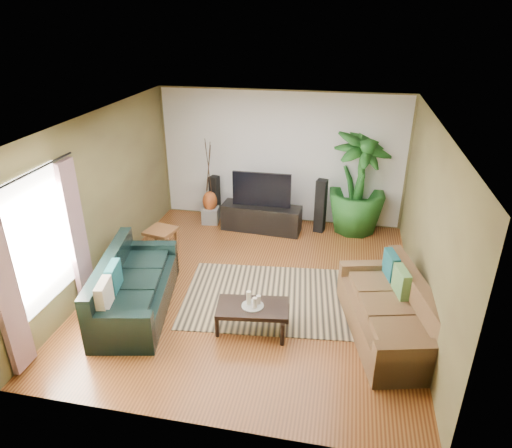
% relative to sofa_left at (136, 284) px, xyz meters
% --- Properties ---
extents(floor, '(5.50, 5.50, 0.00)m').
position_rel_sofa_left_xyz_m(floor, '(1.59, 0.88, -0.42)').
color(floor, brown).
rests_on(floor, ground).
extents(ceiling, '(5.50, 5.50, 0.00)m').
position_rel_sofa_left_xyz_m(ceiling, '(1.59, 0.88, 2.28)').
color(ceiling, white).
rests_on(ceiling, ground).
extents(wall_back, '(5.00, 0.00, 5.00)m').
position_rel_sofa_left_xyz_m(wall_back, '(1.59, 3.63, 0.93)').
color(wall_back, olive).
rests_on(wall_back, ground).
extents(wall_front, '(5.00, 0.00, 5.00)m').
position_rel_sofa_left_xyz_m(wall_front, '(1.59, -1.87, 0.93)').
color(wall_front, olive).
rests_on(wall_front, ground).
extents(wall_left, '(0.00, 5.50, 5.50)m').
position_rel_sofa_left_xyz_m(wall_left, '(-0.91, 0.88, 0.92)').
color(wall_left, olive).
rests_on(wall_left, ground).
extents(wall_right, '(0.00, 5.50, 5.50)m').
position_rel_sofa_left_xyz_m(wall_right, '(4.09, 0.88, 0.92)').
color(wall_right, olive).
rests_on(wall_right, ground).
extents(backwall_panel, '(4.90, 0.00, 4.90)m').
position_rel_sofa_left_xyz_m(backwall_panel, '(1.59, 3.62, 0.93)').
color(backwall_panel, white).
rests_on(backwall_panel, ground).
extents(window_pane, '(0.00, 1.80, 1.80)m').
position_rel_sofa_left_xyz_m(window_pane, '(-0.89, -0.72, 0.97)').
color(window_pane, white).
rests_on(window_pane, ground).
extents(curtain_near, '(0.08, 0.35, 2.20)m').
position_rel_sofa_left_xyz_m(curtain_near, '(-0.84, -1.47, 0.72)').
color(curtain_near, gray).
rests_on(curtain_near, ground).
extents(curtain_far, '(0.08, 0.35, 2.20)m').
position_rel_sofa_left_xyz_m(curtain_far, '(-0.84, 0.03, 0.72)').
color(curtain_far, gray).
rests_on(curtain_far, ground).
extents(curtain_rod, '(0.03, 1.90, 0.03)m').
position_rel_sofa_left_xyz_m(curtain_rod, '(-0.84, -0.72, 1.87)').
color(curtain_rod, black).
rests_on(curtain_rod, ground).
extents(sofa_left, '(1.31, 2.25, 0.85)m').
position_rel_sofa_left_xyz_m(sofa_left, '(0.00, 0.00, 0.00)').
color(sofa_left, black).
rests_on(sofa_left, floor).
extents(sofa_right, '(1.38, 2.19, 0.85)m').
position_rel_sofa_left_xyz_m(sofa_right, '(3.60, 0.10, 0.00)').
color(sofa_right, brown).
rests_on(sofa_right, floor).
extents(area_rug, '(2.82, 2.13, 0.01)m').
position_rel_sofa_left_xyz_m(area_rug, '(1.89, 0.65, -0.42)').
color(area_rug, tan).
rests_on(area_rug, floor).
extents(coffee_table, '(1.05, 0.66, 0.40)m').
position_rel_sofa_left_xyz_m(coffee_table, '(1.80, -0.17, -0.22)').
color(coffee_table, black).
rests_on(coffee_table, floor).
extents(candle_tray, '(0.30, 0.30, 0.01)m').
position_rel_sofa_left_xyz_m(candle_tray, '(1.80, -0.17, -0.02)').
color(candle_tray, gray).
rests_on(candle_tray, coffee_table).
extents(candle_tall, '(0.06, 0.06, 0.20)m').
position_rel_sofa_left_xyz_m(candle_tall, '(1.74, -0.14, 0.09)').
color(candle_tall, '#EEE7C9').
rests_on(candle_tall, candle_tray).
extents(candle_mid, '(0.06, 0.06, 0.15)m').
position_rel_sofa_left_xyz_m(candle_mid, '(1.84, -0.21, 0.07)').
color(candle_mid, beige).
rests_on(candle_mid, candle_tray).
extents(candle_short, '(0.06, 0.06, 0.13)m').
position_rel_sofa_left_xyz_m(candle_short, '(1.87, -0.11, 0.05)').
color(candle_short, beige).
rests_on(candle_short, candle_tray).
extents(tv_stand, '(1.62, 0.59, 0.53)m').
position_rel_sofa_left_xyz_m(tv_stand, '(1.31, 3.01, -0.16)').
color(tv_stand, black).
rests_on(tv_stand, floor).
extents(television, '(1.16, 0.06, 0.69)m').
position_rel_sofa_left_xyz_m(television, '(1.31, 3.03, 0.45)').
color(television, black).
rests_on(television, tv_stand).
extents(speaker_left, '(0.21, 0.23, 0.95)m').
position_rel_sofa_left_xyz_m(speaker_left, '(0.24, 3.38, 0.05)').
color(speaker_left, black).
rests_on(speaker_left, floor).
extents(speaker_right, '(0.24, 0.25, 1.09)m').
position_rel_sofa_left_xyz_m(speaker_right, '(2.47, 3.21, 0.12)').
color(speaker_right, black).
rests_on(speaker_right, floor).
extents(potted_plant, '(1.58, 1.58, 2.04)m').
position_rel_sofa_left_xyz_m(potted_plant, '(3.16, 3.38, 0.60)').
color(potted_plant, '#1C541C').
rests_on(potted_plant, floor).
extents(plant_pot, '(0.38, 0.38, 0.29)m').
position_rel_sofa_left_xyz_m(plant_pot, '(3.16, 3.38, -0.28)').
color(plant_pot, black).
rests_on(plant_pot, floor).
extents(pedestal, '(0.37, 0.37, 0.33)m').
position_rel_sofa_left_xyz_m(pedestal, '(0.20, 3.16, -0.26)').
color(pedestal, gray).
rests_on(pedestal, floor).
extents(vase, '(0.30, 0.30, 0.42)m').
position_rel_sofa_left_xyz_m(vase, '(0.20, 3.16, 0.06)').
color(vase, '#99421B').
rests_on(vase, pedestal).
extents(side_table, '(0.57, 0.57, 0.51)m').
position_rel_sofa_left_xyz_m(side_table, '(-0.27, 1.63, -0.17)').
color(side_table, brown).
rests_on(side_table, floor).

